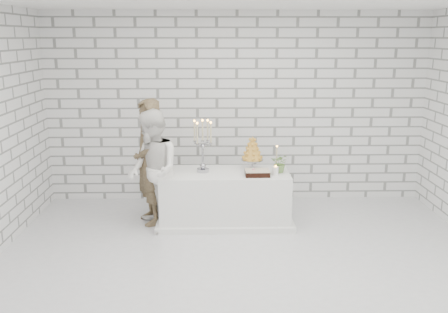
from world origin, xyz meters
TOP-DOWN VIEW (x-y plane):
  - ground at (0.00, 0.00)m, footprint 6.00×5.00m
  - wall_back at (0.00, 2.50)m, footprint 6.00×0.01m
  - wall_front at (0.00, -2.50)m, footprint 6.00×0.01m
  - cake_table at (-0.21, 1.42)m, footprint 1.80×0.80m
  - groom at (-1.28, 1.45)m, footprint 0.65×0.77m
  - bride at (-1.18, 1.18)m, footprint 0.90×1.00m
  - candelabra at (-0.52, 1.44)m, footprint 0.37×0.37m
  - croquembouche at (0.19, 1.54)m, footprint 0.34×0.34m
  - chocolate_cake at (0.23, 1.23)m, footprint 0.34×0.24m
  - pillar_candle at (0.49, 1.25)m, footprint 0.08×0.08m
  - extra_taper at (0.54, 1.60)m, footprint 0.07×0.07m
  - flowers at (0.57, 1.39)m, footprint 0.30×0.28m

SIDE VIEW (x-z plane):
  - ground at x=0.00m, z-range -0.01..0.01m
  - cake_table at x=-0.21m, z-range 0.00..0.75m
  - chocolate_cake at x=0.23m, z-range 0.75..0.83m
  - pillar_candle at x=0.49m, z-range 0.75..0.87m
  - bride at x=-1.18m, z-range 0.00..1.67m
  - flowers at x=0.57m, z-range 0.75..1.02m
  - groom at x=-1.28m, z-range 0.00..1.78m
  - extra_taper at x=0.54m, z-range 0.75..1.07m
  - croquembouche at x=0.19m, z-range 0.75..1.24m
  - candelabra at x=-0.52m, z-range 0.75..1.50m
  - wall_back at x=0.00m, z-range 0.00..3.00m
  - wall_front at x=0.00m, z-range 0.00..3.00m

